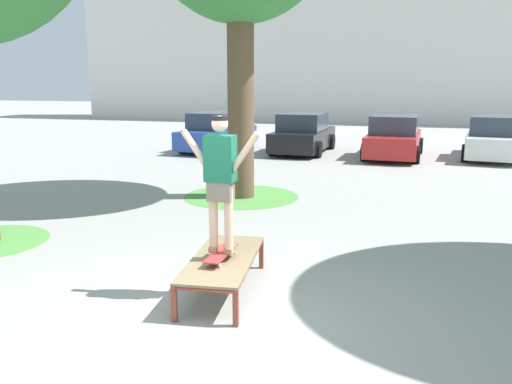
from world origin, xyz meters
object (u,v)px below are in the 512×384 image
at_px(car_blue, 217,133).
at_px(skateboard, 222,253).
at_px(skater, 220,175).
at_px(car_white, 494,139).
at_px(skate_box, 223,261).
at_px(car_red, 394,138).
at_px(car_black, 303,134).

bearing_deg(car_blue, skateboard, -69.36).
bearing_deg(skater, car_white, 69.80).
bearing_deg(car_white, skater, -110.20).
relative_size(skateboard, skater, 0.47).
relative_size(skate_box, car_red, 0.46).
bearing_deg(car_black, car_white, 2.07).
relative_size(skate_box, car_white, 0.45).
xyz_separation_m(skateboard, car_white, (5.11, 13.89, 0.15)).
relative_size(skate_box, skateboard, 2.47).
relative_size(car_blue, car_red, 1.01).
xyz_separation_m(car_black, car_white, (6.74, 0.24, 0.00)).
bearing_deg(skater, skate_box, 96.99).
xyz_separation_m(skate_box, car_black, (-1.62, 13.57, 0.28)).
bearing_deg(car_red, skate_box, -97.58).
bearing_deg(skateboard, skater, 89.87).
bearing_deg(skate_box, car_white, 69.67).
relative_size(skateboard, car_blue, 0.18).
xyz_separation_m(skater, car_black, (-1.63, 13.65, -0.84)).
height_order(car_blue, car_red, same).
distance_m(skate_box, car_red, 13.27).
height_order(skate_box, skateboard, skateboard).
relative_size(car_blue, car_white, 0.99).
relative_size(skateboard, car_white, 0.18).
bearing_deg(car_red, skateboard, -97.50).
bearing_deg(car_red, car_white, 11.16).
height_order(skate_box, car_white, car_white).
xyz_separation_m(skateboard, skater, (0.00, 0.00, 0.99)).
height_order(skater, car_black, skater).
bearing_deg(skater, car_black, 96.82).
distance_m(skate_box, skateboard, 0.14).
distance_m(skateboard, car_blue, 14.21).
relative_size(skateboard, car_black, 0.19).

